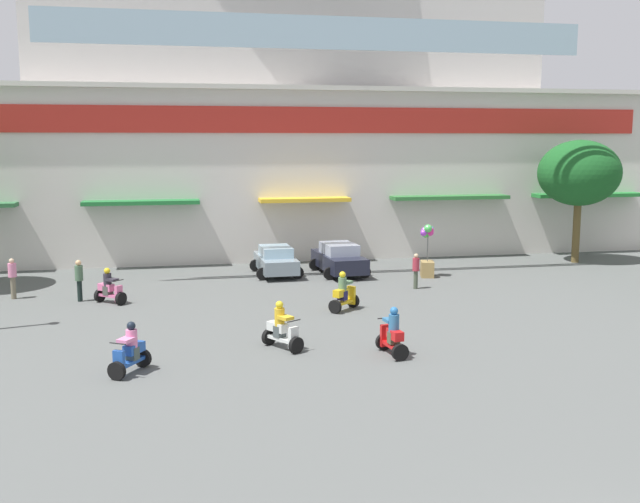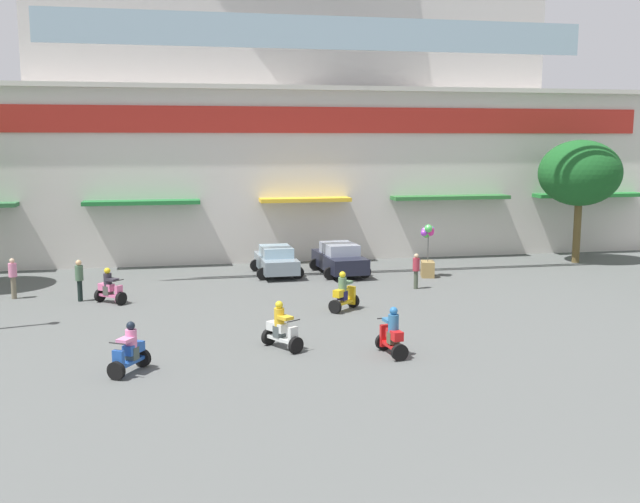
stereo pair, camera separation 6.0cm
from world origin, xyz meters
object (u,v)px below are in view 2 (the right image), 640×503
Objects in this scene: plaza_tree_3 at (580,173)px; scooter_rider_3 at (281,330)px; scooter_rider_0 at (392,335)px; pedestrian_1 at (79,277)px; parked_car_0 at (276,260)px; scooter_rider_6 at (110,289)px; pedestrian_2 at (13,276)px; parked_car_1 at (339,259)px; pedestrian_0 at (416,269)px; scooter_rider_4 at (344,294)px; scooter_rider_2 at (130,352)px; balloon_vendor_cart at (428,253)px.

plaza_tree_3 reaches higher than scooter_rider_3.
pedestrian_1 reaches higher than scooter_rider_0.
parked_car_0 is at bearing -178.30° from plaza_tree_3.
scooter_rider_6 is at bearing -147.03° from parked_car_0.
plaza_tree_3 reaches higher than scooter_rider_0.
pedestrian_1 reaches higher than pedestrian_2.
parked_car_1 is 11.35m from scooter_rider_6.
plaza_tree_3 reaches higher than pedestrian_1.
pedestrian_0 is (12.99, 0.32, 0.32)m from scooter_rider_6.
parked_car_0 is at bearing 25.86° from pedestrian_1.
scooter_rider_4 is at bearing 56.32° from scooter_rider_3.
plaza_tree_3 is at bearing 7.47° from pedestrian_2.
balloon_vendor_cart is at bearing 42.84° from scooter_rider_2.
scooter_rider_3 is 1.06× the size of scooter_rider_6.
balloon_vendor_cart reaches higher than pedestrian_1.
scooter_rider_4 is at bearing -19.97° from pedestrian_1.
parked_car_1 is at bearing 56.17° from scooter_rider_2.
scooter_rider_6 is at bearing -26.87° from pedestrian_1.
scooter_rider_6 is at bearing -178.57° from pedestrian_0.
scooter_rider_3 is 0.97× the size of pedestrian_0.
scooter_rider_3 is 13.58m from pedestrian_2.
pedestrian_2 is at bearing 159.23° from pedestrian_1.
parked_car_1 is (3.05, -0.40, 0.05)m from parked_car_0.
parked_car_1 is 2.90× the size of scooter_rider_2.
balloon_vendor_cart is (5.51, 6.00, 0.50)m from scooter_rider_4.
scooter_rider_3 is 9.68m from scooter_rider_6.
scooter_rider_4 is at bearing -18.97° from scooter_rider_6.
scooter_rider_3 is at bearing -49.81° from pedestrian_1.
scooter_rider_4 is at bearing -78.99° from parked_car_0.
scooter_rider_0 is 14.14m from pedestrian_1.
balloon_vendor_cart is (18.42, 1.27, 0.18)m from pedestrian_2.
balloon_vendor_cart reaches higher than scooter_rider_4.
parked_car_0 is 8.02m from scooter_rider_4.
pedestrian_1 is 15.84m from balloon_vendor_cart.
plaza_tree_3 is 17.39m from scooter_rider_4.
balloon_vendor_cart is (13.15, 12.19, 0.54)m from scooter_rider_2.
pedestrian_2 is (-27.60, -3.62, -3.77)m from plaza_tree_3.
pedestrian_1 is (-24.85, -4.66, -3.76)m from plaza_tree_3.
parked_car_0 is at bearing 96.63° from scooter_rider_0.
plaza_tree_3 reaches higher than parked_car_0.
plaza_tree_3 reaches higher than parked_car_1.
balloon_vendor_cart reaches higher than scooter_rider_3.
pedestrian_2 reaches higher than parked_car_0.
pedestrian_0 is 14.22m from pedestrian_1.
parked_car_0 is 15.34m from scooter_rider_2.
pedestrian_0 is at bearing 39.35° from scooter_rider_2.
scooter_rider_0 is at bearing -114.24° from balloon_vendor_cart.
scooter_rider_4 is (7.64, 6.19, 0.04)m from scooter_rider_2.
parked_car_1 is 2.75× the size of scooter_rider_4.
parked_car_1 is at bearing 78.50° from scooter_rider_4.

